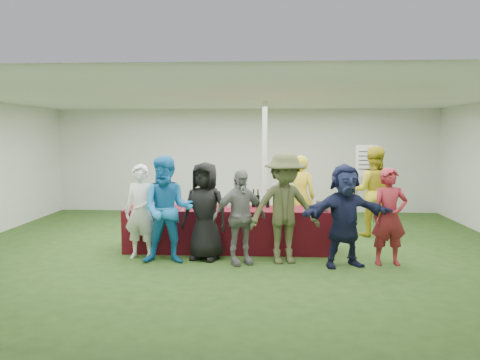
# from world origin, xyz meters

# --- Properties ---
(ground) EXTENTS (60.00, 60.00, 0.00)m
(ground) POSITION_xyz_m (0.00, 0.00, 0.00)
(ground) COLOR #284719
(ground) RESTS_ON ground
(tent) EXTENTS (10.00, 10.00, 10.00)m
(tent) POSITION_xyz_m (0.50, 1.20, 1.35)
(tent) COLOR white
(tent) RESTS_ON ground
(serving_table) EXTENTS (3.60, 0.80, 0.75)m
(serving_table) POSITION_xyz_m (-0.13, -0.22, 0.38)
(serving_table) COLOR #560A11
(serving_table) RESTS_ON ground
(wine_bottles) EXTENTS (0.67, 0.13, 0.32)m
(wine_bottles) POSITION_xyz_m (0.42, -0.08, 0.87)
(wine_bottles) COLOR black
(wine_bottles) RESTS_ON serving_table
(wine_glasses) EXTENTS (2.73, 0.12, 0.16)m
(wine_glasses) POSITION_xyz_m (-0.63, -0.49, 0.86)
(wine_glasses) COLOR silver
(wine_glasses) RESTS_ON serving_table
(water_bottle) EXTENTS (0.07, 0.07, 0.23)m
(water_bottle) POSITION_xyz_m (-0.13, -0.14, 0.85)
(water_bottle) COLOR silver
(water_bottle) RESTS_ON serving_table
(bar_towel) EXTENTS (0.25, 0.18, 0.03)m
(bar_towel) POSITION_xyz_m (1.37, -0.17, 0.77)
(bar_towel) COLOR white
(bar_towel) RESTS_ON serving_table
(dump_bucket) EXTENTS (0.24, 0.24, 0.18)m
(dump_bucket) POSITION_xyz_m (1.49, -0.44, 0.84)
(dump_bucket) COLOR slate
(dump_bucket) RESTS_ON serving_table
(wine_list_sign) EXTENTS (0.50, 0.03, 1.80)m
(wine_list_sign) POSITION_xyz_m (2.84, 2.53, 1.32)
(wine_list_sign) COLOR slate
(wine_list_sign) RESTS_ON ground
(staff_pourer) EXTENTS (0.64, 0.46, 1.64)m
(staff_pourer) POSITION_xyz_m (1.19, 0.85, 0.82)
(staff_pourer) COLOR yellow
(staff_pourer) RESTS_ON ground
(staff_back) EXTENTS (0.98, 0.83, 1.80)m
(staff_back) POSITION_xyz_m (2.67, 1.12, 0.90)
(staff_back) COLOR gold
(staff_back) RESTS_ON ground
(customer_0) EXTENTS (0.62, 0.47, 1.56)m
(customer_0) POSITION_xyz_m (-1.52, -0.83, 0.78)
(customer_0) COLOR white
(customer_0) RESTS_ON ground
(customer_1) EXTENTS (0.86, 0.69, 1.70)m
(customer_1) POSITION_xyz_m (-1.03, -1.08, 0.85)
(customer_1) COLOR #1B79C6
(customer_1) RESTS_ON ground
(customer_2) EXTENTS (0.89, 0.71, 1.60)m
(customer_2) POSITION_xyz_m (-0.47, -0.83, 0.80)
(customer_2) COLOR black
(customer_2) RESTS_ON ground
(customer_3) EXTENTS (0.95, 0.71, 1.50)m
(customer_3) POSITION_xyz_m (0.11, -1.08, 0.75)
(customer_3) COLOR slate
(customer_3) RESTS_ON ground
(customer_4) EXTENTS (1.27, 0.91, 1.77)m
(customer_4) POSITION_xyz_m (0.82, -0.98, 0.88)
(customer_4) COLOR #444828
(customer_4) RESTS_ON ground
(customer_5) EXTENTS (1.55, 0.84, 1.60)m
(customer_5) POSITION_xyz_m (1.74, -1.12, 0.80)
(customer_5) COLOR #161B3B
(customer_5) RESTS_ON ground
(customer_6) EXTENTS (0.58, 0.41, 1.52)m
(customer_6) POSITION_xyz_m (2.45, -0.99, 0.76)
(customer_6) COLOR maroon
(customer_6) RESTS_ON ground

